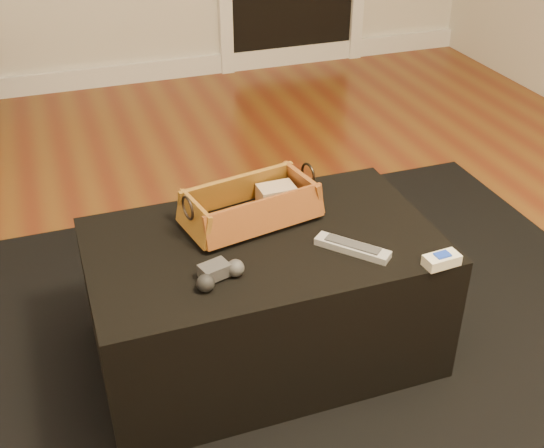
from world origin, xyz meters
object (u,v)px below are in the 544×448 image
object	(u,v)px
ottoman	(264,298)
cream_gadget	(442,260)
wicker_basket	(251,207)
silver_remote	(352,248)
tv_remote	(247,218)
game_controller	(218,273)

from	to	relation	value
ottoman	cream_gadget	world-z (taller)	cream_gadget
wicker_basket	silver_remote	world-z (taller)	wicker_basket
silver_remote	tv_remote	bearing A→B (deg)	135.81
wicker_basket	silver_remote	distance (m)	0.33
cream_gadget	game_controller	bearing A→B (deg)	167.38
silver_remote	wicker_basket	bearing A→B (deg)	131.41
ottoman	cream_gadget	size ratio (longest dim) A/B	9.87
wicker_basket	cream_gadget	distance (m)	0.57
tv_remote	wicker_basket	bearing A→B (deg)	30.87
wicker_basket	cream_gadget	world-z (taller)	wicker_basket
tv_remote	silver_remote	size ratio (longest dim) A/B	1.09
ottoman	silver_remote	distance (m)	0.34
game_controller	cream_gadget	xyz separation A→B (m)	(0.59, -0.13, -0.01)
silver_remote	cream_gadget	world-z (taller)	cream_gadget
ottoman	wicker_basket	xyz separation A→B (m)	(-0.00, 0.11, 0.26)
wicker_basket	silver_remote	xyz separation A→B (m)	(0.22, -0.25, -0.04)
ottoman	tv_remote	xyz separation A→B (m)	(-0.02, 0.09, 0.24)
tv_remote	wicker_basket	xyz separation A→B (m)	(0.02, 0.02, 0.02)
tv_remote	game_controller	size ratio (longest dim) A/B	1.38
tv_remote	silver_remote	bearing A→B (deg)	-61.14
ottoman	wicker_basket	size ratio (longest dim) A/B	2.32
tv_remote	wicker_basket	world-z (taller)	wicker_basket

